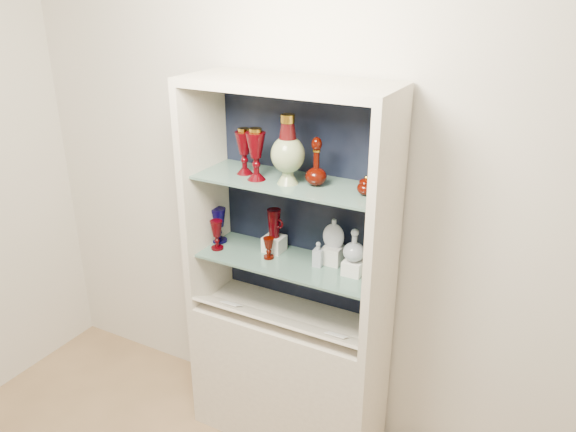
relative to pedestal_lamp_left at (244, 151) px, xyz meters
The scene contains 29 objects.
wall_back 0.37m from the pedestal_lamp_left, 39.50° to the left, with size 3.50×0.02×2.80m, color silver.
cabinet_base 1.23m from the pedestal_lamp_left, ahead, with size 1.00×0.40×0.75m, color beige.
cabinet_back_panel 0.40m from the pedestal_lamp_left, 35.10° to the left, with size 0.98×0.02×1.15m, color black.
cabinet_side_left 0.35m from the pedestal_lamp_left, behind, with size 0.04×0.40×1.15m, color beige.
cabinet_side_right 0.77m from the pedestal_lamp_left, ahead, with size 0.04×0.40×1.15m, color beige.
cabinet_top_cap 0.42m from the pedestal_lamp_left, ahead, with size 1.00×0.40×0.04m, color beige.
shelf_lower 0.59m from the pedestal_lamp_left, ahead, with size 0.92×0.34×0.01m, color slate.
shelf_upper 0.27m from the pedestal_lamp_left, ahead, with size 0.92×0.34×0.01m, color slate.
label_ledge 0.85m from the pedestal_lamp_left, 27.07° to the right, with size 0.92×0.18×0.01m, color beige.
label_card_0 0.80m from the pedestal_lamp_left, 102.18° to the right, with size 0.10×0.07×0.00m, color white.
label_card_1 0.98m from the pedestal_lamp_left, 12.60° to the right, with size 0.10×0.07×0.00m, color white.
pedestal_lamp_left is the anchor object (origin of this frame).
pedestal_lamp_right 0.11m from the pedestal_lamp_left, 27.42° to the right, with size 0.09×0.09×0.25m, color #410206, non-canonical shape.
enamel_urn 0.26m from the pedestal_lamp_left, ahead, with size 0.16×0.16×0.32m, color #0D4416, non-canonical shape.
ruby_decanter_a 0.38m from the pedestal_lamp_left, ahead, with size 0.10×0.10×0.25m, color #420902, non-canonical shape.
ruby_decanter_b 0.67m from the pedestal_lamp_left, ahead, with size 0.08×0.08×0.19m, color #420902, non-canonical shape.
lidded_bowl 0.63m from the pedestal_lamp_left, ahead, with size 0.08×0.08×0.09m, color #420902, non-canonical shape.
cobalt_goblet 0.48m from the pedestal_lamp_left, behind, with size 0.08×0.08×0.19m, color #0B043F, non-canonical shape.
ruby_goblet_tall 0.48m from the pedestal_lamp_left, 161.15° to the right, with size 0.06×0.06×0.16m, color #410206, non-canonical shape.
ruby_goblet_small 0.50m from the pedestal_lamp_left, ahead, with size 0.06×0.06×0.11m, color #420902, non-canonical shape.
riser_ruby_pitcher 0.51m from the pedestal_lamp_left, 29.90° to the left, with size 0.10×0.10×0.08m, color silver.
ruby_pitcher 0.40m from the pedestal_lamp_left, 29.90° to the left, with size 0.11×0.07×0.15m, color #410206, non-canonical shape.
clear_square_bottle 0.61m from the pedestal_lamp_left, ahead, with size 0.04×0.04×0.13m, color #959FAE, non-canonical shape.
riser_flat_flask 0.66m from the pedestal_lamp_left, 10.65° to the left, with size 0.09×0.09×0.09m, color silver.
flat_flask 0.58m from the pedestal_lamp_left, 10.65° to the left, with size 0.11×0.04×0.15m, color silver, non-canonical shape.
riser_clear_round_decanter 0.76m from the pedestal_lamp_left, ahead, with size 0.09×0.09×0.07m, color silver.
clear_round_decanter 0.69m from the pedestal_lamp_left, ahead, with size 0.10×0.10×0.16m, color #959FAE, non-canonical shape.
riser_cameo_medallion 0.84m from the pedestal_lamp_left, ahead, with size 0.08×0.08×0.10m, color silver.
cameo_medallion 0.78m from the pedestal_lamp_left, ahead, with size 0.10×0.04×0.12m, color black, non-canonical shape.
Camera 1 is at (1.17, -0.65, 2.33)m, focal length 35.00 mm.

